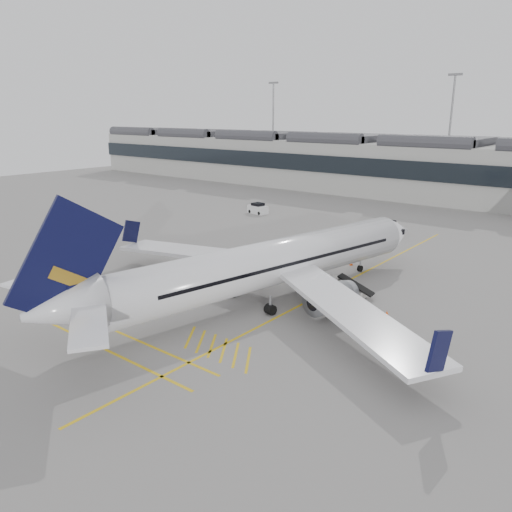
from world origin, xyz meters
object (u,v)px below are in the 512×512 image
Objects in this scene: baggage_cart_a at (257,269)px; pushback_tug at (203,274)px; belt_loader at (345,289)px; ramp_agent_b at (255,271)px; airliner_main at (267,265)px; ramp_agent_a at (249,278)px.

baggage_cart_a is 0.65× the size of pushback_tug.
belt_loader is 2.67× the size of ramp_agent_b.
pushback_tug is (-13.98, -5.41, 0.05)m from belt_loader.
airliner_main is 9.46m from pushback_tug.
airliner_main is 15.23× the size of pushback_tug.
belt_loader is (4.98, 5.94, -2.92)m from airliner_main.
belt_loader reaches higher than pushback_tug.
ramp_agent_a is at bearing 162.90° from airliner_main.
airliner_main is at bearing -63.58° from ramp_agent_a.
airliner_main reaches higher than ramp_agent_b.
baggage_cart_a is 1.03× the size of ramp_agent_b.
ramp_agent_a reaches higher than baggage_cart_a.
baggage_cart_a is 2.86m from ramp_agent_a.
baggage_cart_a is at bearing 78.48° from ramp_agent_a.
ramp_agent_a is (-3.91, 2.12, -2.65)m from airliner_main.
ramp_agent_b is (-9.62, -1.94, 0.34)m from belt_loader.
ramp_agent_a is 5.34m from pushback_tug.
pushback_tug is at bearing -151.71° from baggage_cart_a.
ramp_agent_a is 2.01m from ramp_agent_b.
airliner_main is 8.28m from belt_loader.
ramp_agent_a is at bearing 101.03° from ramp_agent_b.
belt_loader reaches higher than ramp_agent_b.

